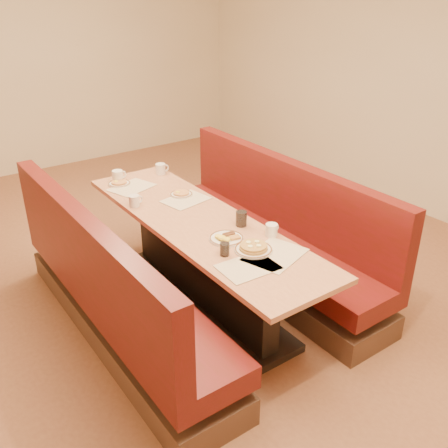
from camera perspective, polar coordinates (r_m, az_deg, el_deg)
ground at (r=4.15m, az=-2.66°, el=-8.94°), size 8.00×8.00×0.00m
room_envelope at (r=3.43m, az=-3.36°, el=18.51°), size 6.04×8.04×2.82m
diner_table at (r=3.95m, az=-2.77°, el=-4.49°), size 0.70×2.50×0.75m
booth_left at (r=3.68m, az=-12.46°, el=-7.96°), size 0.55×2.50×1.05m
booth_right at (r=4.34m, az=5.36°, el=-1.75°), size 0.55×2.50×1.05m
placemat_near_left at (r=3.16m, az=2.78°, el=-4.92°), size 0.37×0.29×0.00m
placemat_near_right at (r=3.31m, az=5.84°, el=-3.51°), size 0.48×0.41×0.00m
placemat_far_left at (r=4.44m, az=-10.50°, el=4.15°), size 0.43×0.37×0.00m
placemat_far_right at (r=4.12m, az=-4.40°, el=2.78°), size 0.40×0.33×0.00m
pancake_plate at (r=3.34m, az=3.38°, el=-2.80°), size 0.26×0.26×0.06m
eggs_plate at (r=3.48m, az=0.25°, el=-1.62°), size 0.24×0.24×0.05m
extra_plate_mid at (r=4.22m, az=-4.92°, el=3.44°), size 0.19×0.19×0.04m
extra_plate_far at (r=4.53m, az=-11.89°, el=4.59°), size 0.20×0.20×0.04m
coffee_mug_a at (r=3.54m, az=5.48°, el=-0.66°), size 0.12×0.09×0.09m
coffee_mug_b at (r=4.05m, az=-10.18°, el=2.66°), size 0.12×0.09×0.09m
coffee_mug_c at (r=4.71m, az=-7.22°, el=6.29°), size 0.13×0.09×0.10m
coffee_mug_d at (r=4.59m, az=-12.02°, el=5.41°), size 0.14×0.10×0.10m
soda_tumbler_near at (r=3.28m, az=0.07°, el=-2.91°), size 0.06×0.06×0.09m
soda_tumbler_mid at (r=3.67m, az=1.99°, el=0.61°), size 0.08×0.08×0.11m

